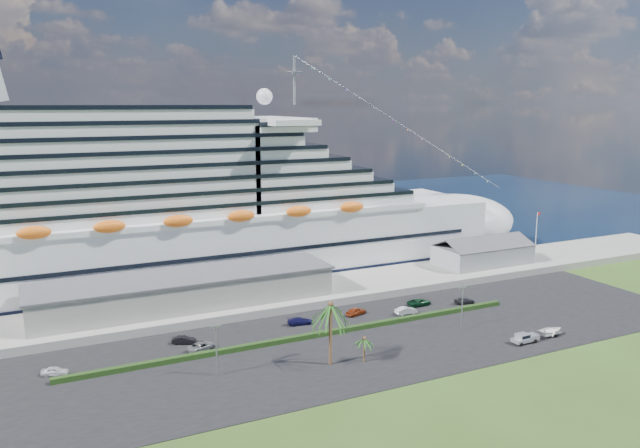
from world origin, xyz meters
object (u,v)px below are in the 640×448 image
pickup_truck (525,338)px  cruise_ship (173,214)px  boat_trailer (551,331)px  parked_car_3 (300,321)px

pickup_truck → cruise_ship: bearing=125.1°
cruise_ship → boat_trailer: cruise_ship is taller
pickup_truck → boat_trailer: bearing=3.4°
pickup_truck → boat_trailer: size_ratio=0.90×
cruise_ship → boat_trailer: 86.97m
parked_car_3 → boat_trailer: size_ratio=0.83×
cruise_ship → pickup_truck: size_ratio=36.23×
cruise_ship → parked_car_3: cruise_ship is taller
cruise_ship → boat_trailer: bearing=-51.0°
parked_car_3 → boat_trailer: (39.18, -25.88, 0.40)m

